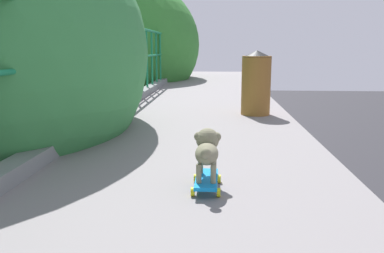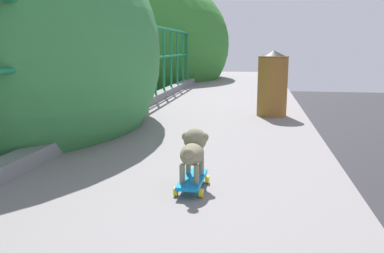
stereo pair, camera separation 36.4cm
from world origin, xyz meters
TOP-DOWN VIEW (x-y plane):
  - city_bus at (-8.85, 20.15)m, footprint 2.58×10.16m
  - roadside_tree_far at (-2.16, 13.38)m, footprint 5.65×5.65m
  - toy_skateboard at (1.19, 3.42)m, footprint 0.20×0.43m
  - small_dog at (1.19, 3.46)m, footprint 0.19×0.41m
  - litter_bin at (1.81, 6.60)m, footprint 0.43×0.43m

SIDE VIEW (x-z plane):
  - city_bus at x=-8.85m, z-range 0.22..3.33m
  - toy_skateboard at x=1.19m, z-range 5.26..5.34m
  - small_dog at x=1.19m, z-range 5.35..5.68m
  - litter_bin at x=1.81m, z-range 5.24..6.17m
  - roadside_tree_far at x=-2.16m, z-range 1.98..10.54m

